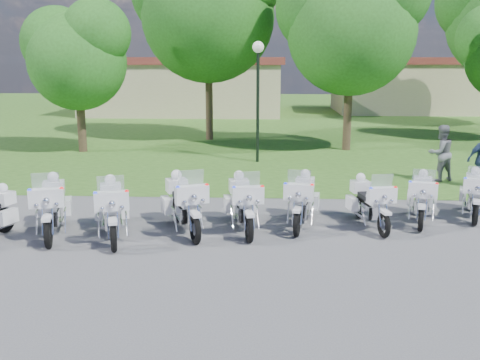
{
  "coord_description": "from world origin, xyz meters",
  "views": [
    {
      "loc": [
        -0.02,
        -12.06,
        3.95
      ],
      "look_at": [
        -0.63,
        1.2,
        0.95
      ],
      "focal_mm": 40.0,
      "sensor_mm": 36.0,
      "label": 1
    }
  ],
  "objects_px": {
    "motorcycle_6": "(370,202)",
    "motorcycle_8": "(475,193)",
    "motorcycle_1": "(52,206)",
    "motorcycle_3": "(184,203)",
    "motorcycle_7": "(422,197)",
    "bystander_b": "(441,153)",
    "motorcycle_4": "(243,203)",
    "motorcycle_5": "(302,200)",
    "lamp_post": "(258,73)",
    "motorcycle_2": "(112,209)"
  },
  "relations": [
    {
      "from": "motorcycle_6",
      "to": "motorcycle_8",
      "type": "distance_m",
      "value": 3.02
    },
    {
      "from": "motorcycle_4",
      "to": "motorcycle_7",
      "type": "bearing_deg",
      "value": -179.32
    },
    {
      "from": "motorcycle_1",
      "to": "motorcycle_2",
      "type": "relative_size",
      "value": 1.01
    },
    {
      "from": "motorcycle_2",
      "to": "lamp_post",
      "type": "height_order",
      "value": "lamp_post"
    },
    {
      "from": "motorcycle_4",
      "to": "bystander_b",
      "type": "distance_m",
      "value": 8.36
    },
    {
      "from": "motorcycle_5",
      "to": "bystander_b",
      "type": "height_order",
      "value": "bystander_b"
    },
    {
      "from": "motorcycle_1",
      "to": "motorcycle_3",
      "type": "distance_m",
      "value": 3.02
    },
    {
      "from": "motorcycle_6",
      "to": "motorcycle_8",
      "type": "relative_size",
      "value": 1.03
    },
    {
      "from": "motorcycle_1",
      "to": "motorcycle_8",
      "type": "distance_m",
      "value": 10.45
    },
    {
      "from": "motorcycle_3",
      "to": "motorcycle_5",
      "type": "height_order",
      "value": "motorcycle_3"
    },
    {
      "from": "motorcycle_7",
      "to": "bystander_b",
      "type": "height_order",
      "value": "bystander_b"
    },
    {
      "from": "motorcycle_8",
      "to": "bystander_b",
      "type": "xyz_separation_m",
      "value": [
        0.4,
        4.11,
        0.33
      ]
    },
    {
      "from": "motorcycle_1",
      "to": "motorcycle_3",
      "type": "relative_size",
      "value": 1.03
    },
    {
      "from": "motorcycle_3",
      "to": "bystander_b",
      "type": "height_order",
      "value": "bystander_b"
    },
    {
      "from": "motorcycle_1",
      "to": "lamp_post",
      "type": "relative_size",
      "value": 0.5
    },
    {
      "from": "motorcycle_6",
      "to": "motorcycle_2",
      "type": "bearing_deg",
      "value": -0.25
    },
    {
      "from": "motorcycle_1",
      "to": "motorcycle_6",
      "type": "xyz_separation_m",
      "value": [
        7.41,
        0.97,
        -0.07
      ]
    },
    {
      "from": "motorcycle_4",
      "to": "bystander_b",
      "type": "xyz_separation_m",
      "value": [
        6.3,
        5.49,
        0.28
      ]
    },
    {
      "from": "motorcycle_4",
      "to": "bystander_b",
      "type": "height_order",
      "value": "bystander_b"
    },
    {
      "from": "motorcycle_2",
      "to": "lamp_post",
      "type": "relative_size",
      "value": 0.5
    },
    {
      "from": "motorcycle_6",
      "to": "motorcycle_7",
      "type": "distance_m",
      "value": 1.46
    },
    {
      "from": "motorcycle_2",
      "to": "motorcycle_7",
      "type": "xyz_separation_m",
      "value": [
        7.35,
        1.6,
        -0.06
      ]
    },
    {
      "from": "motorcycle_8",
      "to": "motorcycle_7",
      "type": "bearing_deg",
      "value": 37.08
    },
    {
      "from": "motorcycle_3",
      "to": "motorcycle_4",
      "type": "distance_m",
      "value": 1.38
    },
    {
      "from": "motorcycle_3",
      "to": "motorcycle_5",
      "type": "relative_size",
      "value": 1.02
    },
    {
      "from": "motorcycle_1",
      "to": "bystander_b",
      "type": "bearing_deg",
      "value": -166.71
    },
    {
      "from": "motorcycle_5",
      "to": "bystander_b",
      "type": "distance_m",
      "value": 7.04
    },
    {
      "from": "motorcycle_5",
      "to": "motorcycle_8",
      "type": "relative_size",
      "value": 1.09
    },
    {
      "from": "motorcycle_7",
      "to": "bystander_b",
      "type": "distance_m",
      "value": 4.99
    },
    {
      "from": "motorcycle_1",
      "to": "motorcycle_4",
      "type": "xyz_separation_m",
      "value": [
        4.37,
        0.57,
        -0.02
      ]
    },
    {
      "from": "motorcycle_5",
      "to": "lamp_post",
      "type": "xyz_separation_m",
      "value": [
        -1.2,
        8.16,
        2.82
      ]
    },
    {
      "from": "motorcycle_5",
      "to": "bystander_b",
      "type": "relative_size",
      "value": 1.2
    },
    {
      "from": "motorcycle_4",
      "to": "motorcycle_7",
      "type": "xyz_separation_m",
      "value": [
        4.42,
        0.88,
        -0.04
      ]
    },
    {
      "from": "motorcycle_4",
      "to": "motorcycle_5",
      "type": "height_order",
      "value": "motorcycle_4"
    },
    {
      "from": "motorcycle_1",
      "to": "motorcycle_5",
      "type": "bearing_deg",
      "value": 173.51
    },
    {
      "from": "motorcycle_4",
      "to": "motorcycle_6",
      "type": "distance_m",
      "value": 3.07
    },
    {
      "from": "bystander_b",
      "to": "motorcycle_5",
      "type": "bearing_deg",
      "value": 25.55
    },
    {
      "from": "motorcycle_7",
      "to": "lamp_post",
      "type": "height_order",
      "value": "lamp_post"
    },
    {
      "from": "motorcycle_7",
      "to": "lamp_post",
      "type": "distance_m",
      "value": 9.23
    },
    {
      "from": "motorcycle_1",
      "to": "motorcycle_4",
      "type": "height_order",
      "value": "motorcycle_1"
    },
    {
      "from": "motorcycle_5",
      "to": "motorcycle_7",
      "type": "xyz_separation_m",
      "value": [
        3.0,
        0.45,
        -0.02
      ]
    },
    {
      "from": "motorcycle_8",
      "to": "motorcycle_5",
      "type": "bearing_deg",
      "value": 30.37
    },
    {
      "from": "motorcycle_6",
      "to": "bystander_b",
      "type": "distance_m",
      "value": 6.05
    },
    {
      "from": "motorcycle_4",
      "to": "motorcycle_3",
      "type": "bearing_deg",
      "value": -3.44
    },
    {
      "from": "motorcycle_3",
      "to": "bystander_b",
      "type": "bearing_deg",
      "value": -165.64
    },
    {
      "from": "motorcycle_1",
      "to": "motorcycle_4",
      "type": "relative_size",
      "value": 1.01
    },
    {
      "from": "motorcycle_2",
      "to": "bystander_b",
      "type": "relative_size",
      "value": 1.24
    },
    {
      "from": "motorcycle_1",
      "to": "motorcycle_3",
      "type": "bearing_deg",
      "value": 171.27
    },
    {
      "from": "motorcycle_5",
      "to": "motorcycle_2",
      "type": "bearing_deg",
      "value": 24.87
    },
    {
      "from": "motorcycle_4",
      "to": "motorcycle_5",
      "type": "xyz_separation_m",
      "value": [
        1.41,
        0.43,
        -0.02
      ]
    }
  ]
}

